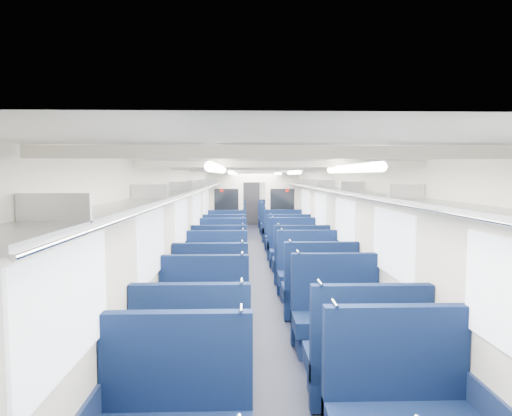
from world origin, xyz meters
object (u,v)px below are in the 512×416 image
(seat_12, at_px, (220,264))
(seat_15, at_px, (293,253))
(end_door, at_px, (251,203))
(seat_27, at_px, (272,219))
(seat_4, at_px, (193,363))
(seat_10, at_px, (216,278))
(seat_14, at_px, (223,254))
(seat_20, at_px, (229,230))
(seat_13, at_px, (301,264))
(seat_5, at_px, (365,365))
(seat_8, at_px, (212,295))
(seat_9, at_px, (319,293))
(seat_23, at_px, (275,225))
(seat_25, at_px, (273,222))
(seat_19, at_px, (284,238))
(seat_26, at_px, (232,219))
(seat_21, at_px, (279,230))
(seat_7, at_px, (337,321))
(seat_24, at_px, (231,223))
(seat_17, at_px, (288,245))
(seat_16, at_px, (225,245))
(seat_6, at_px, (204,324))
(seat_22, at_px, (230,226))
(bulkhead, at_px, (254,207))
(seat_11, at_px, (308,277))
(seat_18, at_px, (227,239))

(seat_12, bearing_deg, seat_15, 35.83)
(end_door, xyz_separation_m, seat_27, (0.83, -1.42, -0.62))
(seat_4, xyz_separation_m, seat_10, (0.00, 3.46, 0.00))
(seat_14, xyz_separation_m, seat_20, (0.00, 4.29, 0.00))
(seat_13, height_order, seat_15, same)
(seat_5, height_order, seat_12, same)
(seat_8, bearing_deg, seat_9, 1.96)
(seat_23, bearing_deg, seat_25, 90.00)
(seat_14, height_order, seat_19, same)
(seat_13, xyz_separation_m, seat_26, (-1.66, 9.16, 0.00))
(seat_21, bearing_deg, seat_7, -90.00)
(seat_5, distance_m, seat_21, 10.08)
(seat_20, height_order, seat_24, same)
(seat_7, height_order, seat_10, same)
(seat_9, height_order, seat_14, same)
(seat_21, height_order, seat_24, same)
(seat_27, bearing_deg, seat_17, -90.00)
(seat_12, bearing_deg, seat_16, 90.00)
(seat_6, xyz_separation_m, seat_9, (1.66, 1.31, 0.00))
(seat_24, bearing_deg, seat_9, -80.53)
(seat_21, bearing_deg, end_door, 99.53)
(seat_8, relative_size, seat_19, 1.00)
(seat_22, bearing_deg, seat_17, -69.35)
(seat_21, height_order, seat_25, same)
(bulkhead, xyz_separation_m, seat_19, (0.83, -1.07, -0.85))
(seat_11, height_order, seat_20, same)
(seat_15, xyz_separation_m, seat_18, (-1.66, 2.25, 0.00))
(bulkhead, xyz_separation_m, seat_17, (0.83, -2.27, -0.85))
(seat_7, distance_m, seat_17, 5.80)
(end_door, xyz_separation_m, seat_23, (0.83, -3.57, -0.62))
(seat_6, relative_size, seat_17, 1.00)
(seat_24, relative_size, seat_26, 1.00)
(seat_10, relative_size, seat_17, 1.00)
(end_door, bearing_deg, seat_24, -107.79)
(seat_12, bearing_deg, seat_6, -90.00)
(seat_4, distance_m, seat_14, 5.73)
(seat_10, distance_m, seat_19, 5.00)
(seat_9, bearing_deg, seat_21, 90.00)
(seat_21, xyz_separation_m, seat_26, (-1.66, 3.70, 0.00))
(seat_15, bearing_deg, seat_20, 111.51)
(seat_8, relative_size, seat_13, 1.00)
(seat_9, relative_size, seat_18, 1.00)
(seat_15, bearing_deg, seat_19, 90.00)
(bulkhead, relative_size, seat_16, 2.25)
(seat_9, bearing_deg, seat_24, 99.47)
(seat_9, relative_size, seat_19, 1.00)
(seat_23, bearing_deg, seat_12, -103.78)
(bulkhead, height_order, seat_18, bulkhead)
(seat_11, height_order, seat_12, same)
(seat_16, xyz_separation_m, seat_23, (1.66, 4.38, 0.00))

